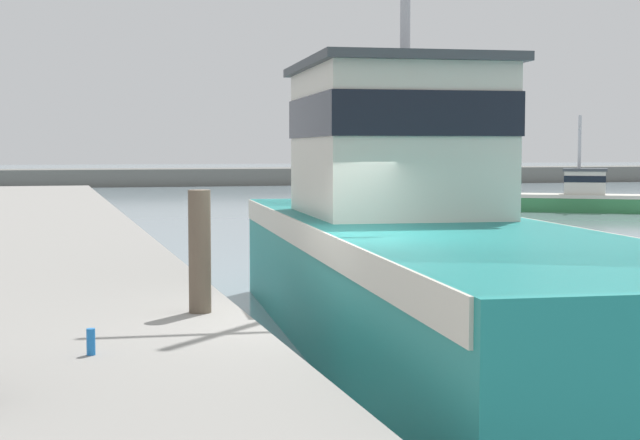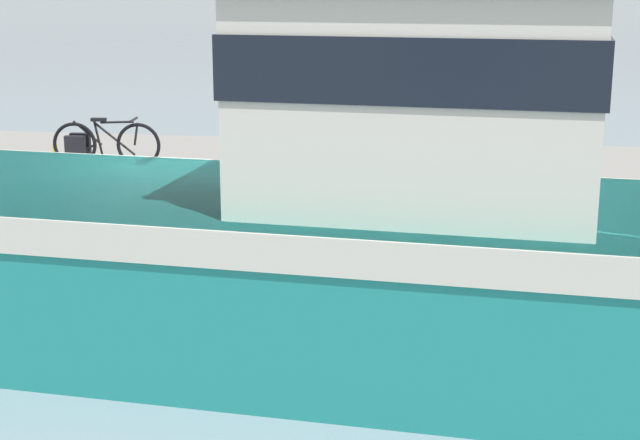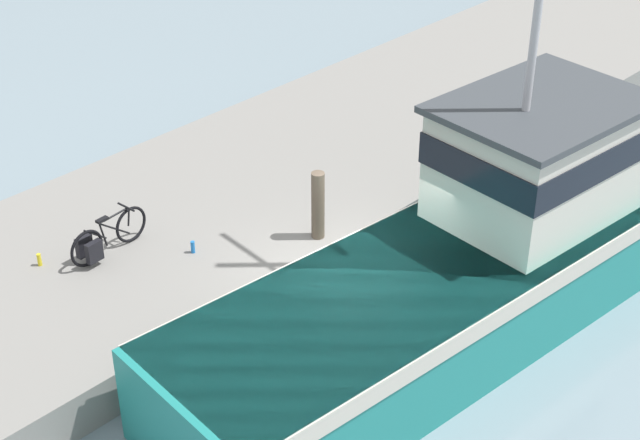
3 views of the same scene
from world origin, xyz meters
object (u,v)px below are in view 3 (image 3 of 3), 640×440
at_px(mooring_post, 318,205).
at_px(water_bottle_on_curb, 193,247).
at_px(fishing_boat_main, 498,244).
at_px(bicycle_touring, 103,240).
at_px(water_bottle_by_bike, 39,260).

distance_m(mooring_post, water_bottle_on_curb, 2.44).
height_order(mooring_post, water_bottle_on_curb, mooring_post).
height_order(fishing_boat_main, mooring_post, fishing_boat_main).
height_order(bicycle_touring, mooring_post, mooring_post).
relative_size(bicycle_touring, mooring_post, 1.28).
bearing_deg(fishing_boat_main, mooring_post, -149.84).
xyz_separation_m(water_bottle_by_bike, water_bottle_on_curb, (1.67, 2.20, -0.00)).
relative_size(fishing_boat_main, mooring_post, 10.71).
height_order(fishing_boat_main, bicycle_touring, fishing_boat_main).
height_order(fishing_boat_main, water_bottle_on_curb, fishing_boat_main).
bearing_deg(bicycle_touring, mooring_post, 48.87).
bearing_deg(water_bottle_by_bike, bicycle_touring, 58.81).
relative_size(mooring_post, water_bottle_on_curb, 5.78).
bearing_deg(mooring_post, water_bottle_by_bike, -125.22).
bearing_deg(mooring_post, fishing_boat_main, 25.16).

